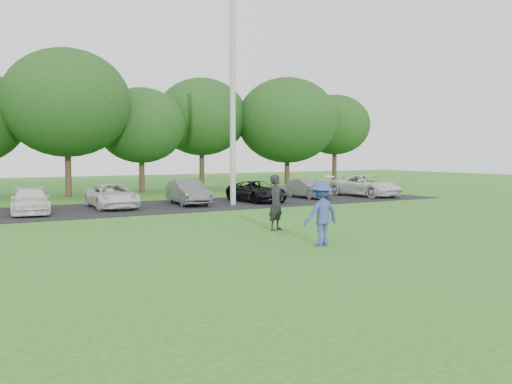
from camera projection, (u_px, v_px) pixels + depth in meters
ground at (320, 245)px, 16.08m from camera, size 100.00×100.00×0.00m
parking_lot at (154, 207)px, 27.19m from camera, size 32.00×6.50×0.03m
utility_pole at (233, 98)px, 27.76m from camera, size 0.28×0.28×10.48m
frisbee_player at (321, 213)px, 16.02m from camera, size 1.24×0.79×1.98m
camera_bystander at (276, 202)px, 19.12m from camera, size 0.81×0.71×1.87m
parked_cars at (155, 195)px, 27.18m from camera, size 28.71×5.30×1.26m
tree_row at (120, 116)px, 35.97m from camera, size 42.39×9.85×8.64m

